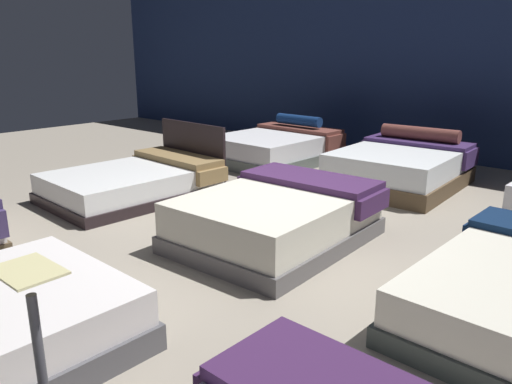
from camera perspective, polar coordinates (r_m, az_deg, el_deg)
The scene contains 6 objects.
ground_plane at distance 4.95m, azimuth 1.17°, elevation -6.01°, with size 18.00×18.00×0.02m, color gray.
showroom_back_wall at distance 9.01m, azimuth 22.91°, elevation 14.16°, with size 18.00×0.06×3.50m, color navy.
bed_3 at distance 6.63m, azimuth -13.50°, elevation 1.22°, with size 1.59×2.13×0.87m.
bed_4 at distance 4.91m, azimuth 2.46°, elevation -2.89°, with size 1.56×1.95×0.56m.
bed_6 at distance 8.48m, azimuth 2.24°, elevation 5.13°, with size 1.65×2.01×0.74m.
bed_7 at distance 7.23m, azimuth 16.26°, elevation 2.79°, with size 1.62×2.01×0.76m.
Camera 1 is at (2.95, -3.51, 1.84)m, focal length 34.86 mm.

